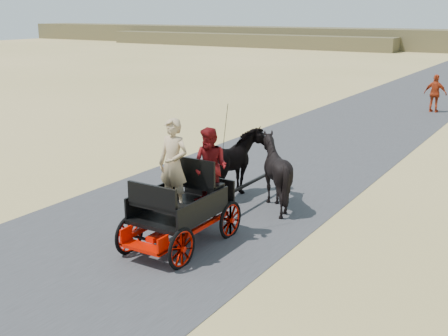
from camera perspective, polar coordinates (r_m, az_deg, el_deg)
The scene contains 9 objects.
ground at distance 10.68m, azimuth -14.97°, elevation -9.83°, with size 140.00×140.00×0.00m, color tan.
road at distance 10.68m, azimuth -14.97°, elevation -9.81°, with size 6.00×140.00×0.01m, color #38383A.
ridge_near at distance 74.52m, azimuth 1.89°, elevation 12.85°, with size 40.00×4.00×1.60m, color brown.
carriage at distance 11.23m, azimuth -4.34°, elevation -6.01°, with size 1.30×2.40×0.72m, color black, non-canonical shape.
horse_left at distance 13.74m, azimuth 1.13°, elevation 0.26°, with size 0.91×2.01×1.70m, color black.
horse_right at distance 13.23m, azimuth 5.23°, elevation -0.41°, with size 1.37×1.54×1.70m, color black.
driver_man at distance 10.98m, azimuth -5.16°, elevation 0.40°, with size 0.66×0.43×1.80m, color tan.
passenger_woman at distance 11.17m, azimuth -1.40°, elevation 0.12°, with size 0.77×0.60×1.58m, color #660C0F.
pedestrian at distance 27.50m, azimuth 20.67°, elevation 7.10°, with size 1.01×0.42×1.73m, color #A43012.
Camera 1 is at (7.21, -6.46, 4.51)m, focal length 45.00 mm.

